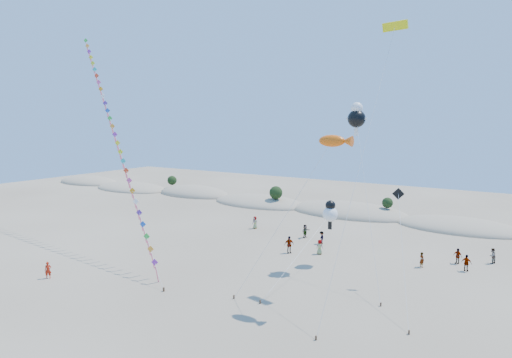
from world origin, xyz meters
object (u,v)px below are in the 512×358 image
(fish_kite, at_px, (335,141))
(parafoil_kite, at_px, (394,32))
(kite_train, at_px, (113,128))
(flyer_foreground, at_px, (48,270))

(fish_kite, bearing_deg, parafoil_kite, 73.73)
(kite_train, height_order, flyer_foreground, kite_train)
(parafoil_kite, height_order, flyer_foreground, parafoil_kite)
(kite_train, relative_size, parafoil_kite, 1.29)
(kite_train, bearing_deg, parafoil_kite, 8.08)
(fish_kite, height_order, flyer_foreground, fish_kite)
(kite_train, bearing_deg, fish_kite, -5.85)
(kite_train, height_order, fish_kite, kite_train)
(parafoil_kite, bearing_deg, fish_kite, -106.27)
(kite_train, relative_size, flyer_foreground, 18.69)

